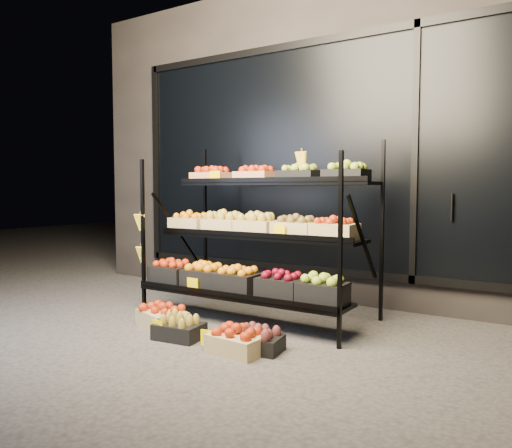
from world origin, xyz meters
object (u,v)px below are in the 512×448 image
Objects in this scene: display_rack at (254,235)px; floor_crate_left at (162,316)px; floor_crate_midright at (237,340)px; floor_crate_midleft at (179,328)px.

floor_crate_left is (-0.52, -0.70, -0.69)m from display_rack.
floor_crate_left reaches higher than floor_crate_midright.
display_rack is 4.31× the size of floor_crate_left.
display_rack reaches higher than floor_crate_midleft.
floor_crate_midleft is at bearing -99.82° from display_rack.
floor_crate_midright is at bearing 6.83° from floor_crate_left.
floor_crate_left is at bearing 170.97° from floor_crate_midright.
floor_crate_left is 0.41m from floor_crate_midleft.
floor_crate_left is 0.99m from floor_crate_midright.
display_rack is at bearing 119.83° from floor_crate_midright.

